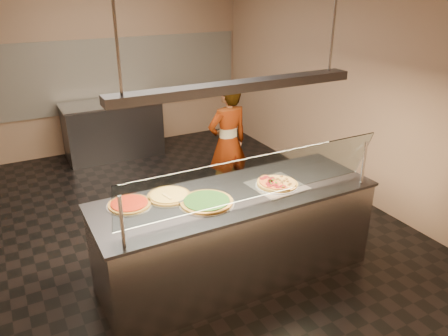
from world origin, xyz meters
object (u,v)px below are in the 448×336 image
sneeze_guard (256,178)px  pizza_spatula (173,197)px  perforated_tray (277,185)px  heat_lamp_housing (237,86)px  half_pizza_pepperoni (269,184)px  serving_counter (236,235)px  pizza_tomato (129,204)px  half_pizza_sausage (285,181)px  pizza_spinach (206,202)px  worker (228,143)px  prep_table (113,129)px  pizza_cheese (169,195)px

sneeze_guard → pizza_spatula: (-0.58, 0.50, -0.27)m
perforated_tray → heat_lamp_housing: (-0.43, 0.04, 1.01)m
half_pizza_pepperoni → heat_lamp_housing: (-0.34, 0.04, 0.99)m
serving_counter → pizza_tomato: pizza_tomato is taller
heat_lamp_housing → half_pizza_sausage: bearing=-4.5°
half_pizza_pepperoni → pizza_spinach: bearing=-179.5°
sneeze_guard → perforated_tray: size_ratio=4.81×
sneeze_guard → pizza_tomato: 1.16m
worker → heat_lamp_housing: bearing=59.4°
perforated_tray → half_pizza_sausage: size_ratio=1.26×
serving_counter → prep_table: 3.88m
half_pizza_pepperoni → prep_table: half_pizza_pepperoni is taller
pizza_spinach → heat_lamp_housing: size_ratio=0.22×
prep_table → pizza_cheese: bearing=-96.2°
prep_table → worker: 2.54m
heat_lamp_housing → pizza_spatula: bearing=165.1°
perforated_tray → pizza_spinach: pizza_spinach is taller
half_pizza_sausage → sneeze_guard: bearing=-150.4°
pizza_cheese → heat_lamp_housing: 1.19m
pizza_cheese → worker: 1.89m
serving_counter → worker: 1.76m
pizza_cheese → prep_table: size_ratio=0.27×
sneeze_guard → prep_table: bearing=92.6°
serving_counter → half_pizza_sausage: half_pizza_sausage is taller
pizza_tomato → worker: 2.16m
pizza_spinach → prep_table: (0.14, 3.93, -0.48)m
pizza_cheese → pizza_tomato: size_ratio=1.06×
half_pizza_pepperoni → prep_table: 3.99m
perforated_tray → pizza_cheese: pizza_cheese is taller
pizza_spinach → serving_counter: bearing=8.0°
sneeze_guard → half_pizza_sausage: size_ratio=6.05×
half_pizza_pepperoni → pizza_tomato: (-1.30, 0.28, -0.02)m
half_pizza_pepperoni → pizza_tomato: bearing=167.7°
half_pizza_pepperoni → worker: bearing=75.5°
pizza_spatula → sneeze_guard: bearing=-40.6°
prep_table → heat_lamp_housing: bearing=-87.2°
half_pizza_sausage → worker: size_ratio=0.25×
half_pizza_pepperoni → half_pizza_sausage: 0.19m
half_pizza_sausage → prep_table: 4.02m
sneeze_guard → pizza_cheese: 0.87m
serving_counter → pizza_spatula: pizza_spatula is taller
half_pizza_pepperoni → half_pizza_sausage: size_ratio=1.00×
sneeze_guard → prep_table: size_ratio=1.55×
pizza_tomato → prep_table: pizza_tomato is taller
sneeze_guard → prep_table: 4.29m
prep_table → heat_lamp_housing: (0.19, -3.88, 1.48)m
serving_counter → half_pizza_sausage: (0.53, -0.04, 0.49)m
pizza_cheese → prep_table: (0.40, 3.65, -0.48)m
heat_lamp_housing → perforated_tray: bearing=-5.4°
half_pizza_sausage → half_pizza_pepperoni: bearing=179.9°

